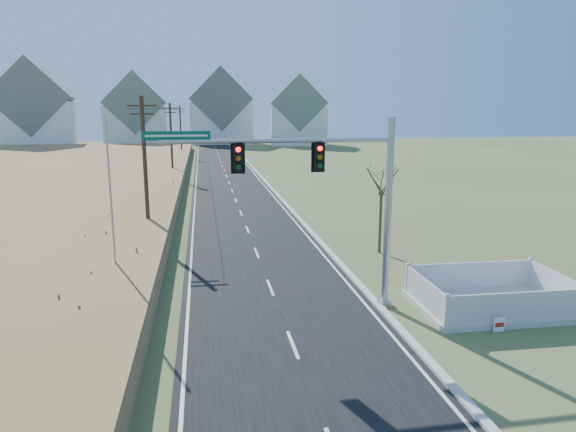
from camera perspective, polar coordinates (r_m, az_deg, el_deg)
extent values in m
plane|color=#47572A|center=(20.35, -0.48, -11.82)|extent=(260.00, 260.00, 0.00)
cube|color=black|center=(68.98, -7.03, 4.82)|extent=(8.00, 180.00, 0.06)
cube|color=#B2AFA8|center=(69.27, -3.59, 4.96)|extent=(0.30, 180.00, 0.18)
cube|color=#A5754A|center=(62.57, -29.15, 3.31)|extent=(38.00, 110.00, 1.30)
cylinder|color=#422D1E|center=(33.82, -15.58, 5.09)|extent=(0.26, 0.26, 9.00)
cube|color=#422D1E|center=(33.63, -15.95, 11.70)|extent=(1.80, 0.10, 0.10)
cube|color=#422D1E|center=(33.63, -15.90, 10.85)|extent=(1.40, 0.10, 0.10)
cylinder|color=#422D1E|center=(63.64, -12.83, 8.10)|extent=(0.26, 0.26, 9.00)
cube|color=#422D1E|center=(63.54, -12.99, 11.60)|extent=(1.80, 0.10, 0.10)
cube|color=#422D1E|center=(63.54, -12.97, 11.15)|extent=(1.40, 0.10, 0.10)
cylinder|color=#422D1E|center=(93.58, -11.83, 9.18)|extent=(0.26, 0.26, 9.00)
cube|color=#422D1E|center=(93.51, -11.93, 11.56)|extent=(1.80, 0.10, 0.10)
cube|color=#422D1E|center=(93.51, -11.92, 11.26)|extent=(1.40, 0.10, 0.10)
cube|color=white|center=(123.57, -26.33, 9.00)|extent=(17.38, 13.12, 10.00)
cube|color=slate|center=(123.56, -26.58, 11.73)|extent=(17.69, 13.38, 16.29)
cube|color=white|center=(127.39, -16.52, 9.53)|extent=(14.66, 10.95, 9.00)
cube|color=slate|center=(127.35, -16.66, 11.96)|extent=(14.93, 11.17, 14.26)
cube|color=white|center=(130.57, -7.45, 10.17)|extent=(15.00, 10.00, 10.00)
cube|color=slate|center=(130.56, -7.52, 12.75)|extent=(15.27, 10.20, 15.27)
cube|color=white|center=(124.62, 1.13, 9.96)|extent=(13.87, 10.31, 9.00)
cube|color=slate|center=(124.58, 1.14, 12.45)|extent=(14.12, 10.51, 13.24)
cylinder|color=#9EA0A5|center=(22.40, 10.66, -9.47)|extent=(0.67, 0.67, 0.22)
cylinder|color=#9EA0A5|center=(21.34, 11.04, 0.15)|extent=(0.29, 0.29, 7.87)
cylinder|color=#9EA0A5|center=(19.79, -1.00, 8.35)|extent=(8.99, 0.24, 0.18)
cube|color=black|center=(20.14, 3.46, 6.61)|extent=(0.34, 0.28, 1.05)
cube|color=black|center=(19.65, -5.56, 6.45)|extent=(0.34, 0.28, 1.05)
cube|color=#044F39|center=(19.55, -12.27, 8.71)|extent=(2.47, 0.06, 0.34)
cube|color=#B7B5AD|center=(23.33, 21.59, -9.23)|extent=(6.25, 4.33, 0.23)
cube|color=silver|center=(21.54, 24.32, -9.20)|extent=(5.86, 0.20, 1.17)
cube|color=silver|center=(24.72, 19.48, -6.19)|extent=(5.86, 0.20, 1.17)
cube|color=silver|center=(21.82, 14.97, -8.27)|extent=(0.16, 3.91, 1.17)
cube|color=silver|center=(24.67, 27.68, -6.91)|extent=(0.16, 3.91, 1.17)
cube|color=white|center=(21.02, 22.41, -11.09)|extent=(0.45, 0.08, 0.55)
cube|color=#A91D0B|center=(21.00, 22.45, -11.12)|extent=(0.36, 0.04, 0.16)
cylinder|color=#B7B5AD|center=(25.21, -18.46, -7.55)|extent=(0.36, 0.36, 0.16)
cylinder|color=#9EA0A5|center=(24.25, -19.04, 1.15)|extent=(0.10, 0.10, 7.91)
cylinder|color=#4C3F33|center=(29.96, 10.22, -0.77)|extent=(0.16, 0.16, 3.53)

